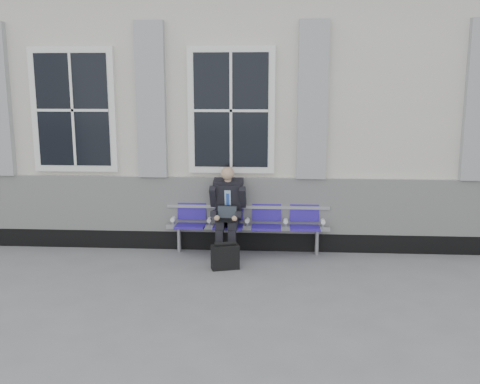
{
  "coord_description": "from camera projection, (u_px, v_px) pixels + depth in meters",
  "views": [
    {
      "loc": [
        1.03,
        -6.89,
        2.61
      ],
      "look_at": [
        0.52,
        0.9,
        1.07
      ],
      "focal_mm": 40.0,
      "sensor_mm": 36.0,
      "label": 1
    }
  ],
  "objects": [
    {
      "name": "bench",
      "position": [
        248.0,
        219.0,
        8.46
      ],
      "size": [
        2.6,
        0.47,
        0.91
      ],
      "color": "#9EA0A3",
      "rests_on": "ground"
    },
    {
      "name": "station_building",
      "position": [
        221.0,
        107.0,
        10.28
      ],
      "size": [
        14.4,
        4.4,
        4.49
      ],
      "color": "beige",
      "rests_on": "ground"
    },
    {
      "name": "businessman",
      "position": [
        228.0,
        208.0,
        8.31
      ],
      "size": [
        0.56,
        0.76,
        1.41
      ],
      "color": "black",
      "rests_on": "ground"
    },
    {
      "name": "briefcase",
      "position": [
        225.0,
        256.0,
        7.76
      ],
      "size": [
        0.43,
        0.28,
        0.41
      ],
      "color": "black",
      "rests_on": "ground"
    },
    {
      "name": "ground",
      "position": [
        198.0,
        281.0,
        7.31
      ],
      "size": [
        70.0,
        70.0,
        0.0
      ],
      "primitive_type": "plane",
      "color": "slate",
      "rests_on": "ground"
    }
  ]
}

